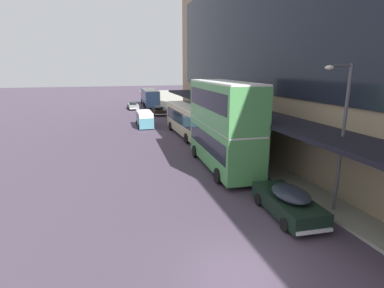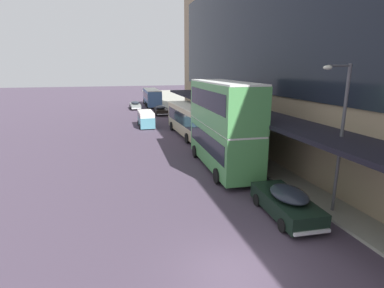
# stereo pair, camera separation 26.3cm
# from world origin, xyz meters

# --- Properties ---
(ground) EXTENTS (240.00, 240.00, 0.00)m
(ground) POSITION_xyz_m (0.00, 0.00, 0.00)
(ground) COLOR #443848
(transit_bus_kerbside_front) EXTENTS (3.00, 10.38, 3.29)m
(transit_bus_kerbside_front) POSITION_xyz_m (4.29, 22.49, 1.89)
(transit_bus_kerbside_front) COLOR tan
(transit_bus_kerbside_front) RESTS_ON ground
(transit_bus_kerbside_rear) EXTENTS (3.01, 10.92, 3.23)m
(transit_bus_kerbside_rear) POSITION_xyz_m (3.93, 50.21, 1.85)
(transit_bus_kerbside_rear) COLOR #426496
(transit_bus_kerbside_rear) RESTS_ON ground
(transit_bus_kerbside_far) EXTENTS (3.09, 9.34, 6.31)m
(transit_bus_kerbside_far) POSITION_xyz_m (3.74, 11.29, 3.40)
(transit_bus_kerbside_far) COLOR #4C9450
(transit_bus_kerbside_far) RESTS_ON ground
(sedan_oncoming_rear) EXTENTS (2.15, 4.74, 1.55)m
(sedan_oncoming_rear) POSITION_xyz_m (4.16, 3.43, 0.77)
(sedan_oncoming_rear) COLOR black
(sedan_oncoming_rear) RESTS_ON ground
(sedan_second_near) EXTENTS (2.15, 5.05, 1.51)m
(sedan_second_near) POSITION_xyz_m (3.74, 38.76, 0.75)
(sedan_second_near) COLOR black
(sedan_second_near) RESTS_ON ground
(sedan_lead_mid) EXTENTS (1.86, 4.57, 1.48)m
(sedan_lead_mid) POSITION_xyz_m (0.34, 46.30, 0.73)
(sedan_lead_mid) COLOR gray
(sedan_lead_mid) RESTS_ON ground
(vw_van) EXTENTS (1.94, 4.57, 1.96)m
(vw_van) POSITION_xyz_m (0.24, 28.98, 1.10)
(vw_van) COLOR teal
(vw_van) RESTS_ON ground
(street_lamp) EXTENTS (1.50, 0.28, 7.25)m
(street_lamp) POSITION_xyz_m (6.52, 3.13, 4.35)
(street_lamp) COLOR #4C4C51
(street_lamp) RESTS_ON sidewalk_kerb
(fire_hydrant) EXTENTS (0.20, 0.40, 0.70)m
(fire_hydrant) POSITION_xyz_m (6.74, 13.35, 0.49)
(fire_hydrant) COLOR red
(fire_hydrant) RESTS_ON sidewalk_kerb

